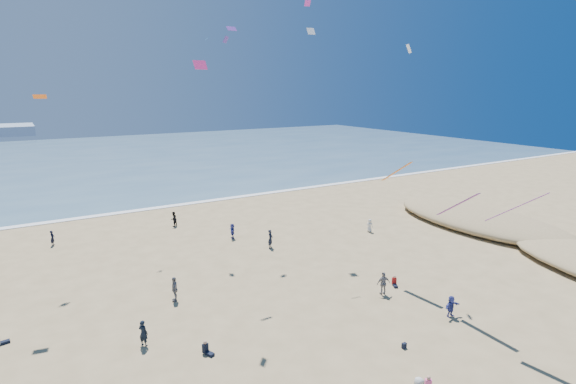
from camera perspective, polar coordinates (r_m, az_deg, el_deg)
ocean at (r=109.74m, az=-25.30°, el=3.66°), size 220.00×100.00×0.06m
surf_line at (r=61.08m, az=-20.01°, el=-2.42°), size 220.00×1.20×0.08m
standing_flyers at (r=33.16m, az=-1.75°, el=-13.10°), size 32.12×43.83×1.93m
seated_group at (r=27.84m, az=-0.73°, el=-19.66°), size 28.01×21.85×0.84m
navy_bag at (r=29.75m, az=14.53°, el=-18.35°), size 0.28×0.18×0.34m
kites_aloft at (r=32.98m, az=6.46°, el=10.89°), size 46.92×40.79×27.88m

